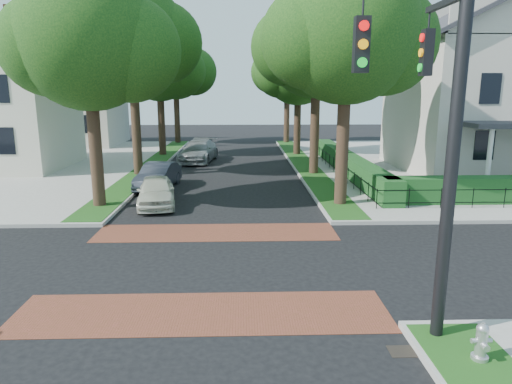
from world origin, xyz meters
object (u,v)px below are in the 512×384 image
traffic_signal (441,118)px  parked_car_front (156,191)px  parked_car_rear (199,151)px  fire_hydrant (481,342)px  parked_car_middle (158,176)px

traffic_signal → parked_car_front: bearing=123.8°
parked_car_rear → fire_hydrant: 27.71m
parked_car_front → parked_car_middle: bearing=89.7°
traffic_signal → parked_car_rear: bearing=105.8°
parked_car_front → parked_car_rear: (0.69, 13.65, 0.11)m
parked_car_front → fire_hydrant: 15.49m
traffic_signal → parked_car_middle: traffic_signal is taller
parked_car_front → fire_hydrant: parked_car_front is taller
fire_hydrant → parked_car_rear: bearing=127.9°
parked_car_front → fire_hydrant: (8.54, -12.93, -0.17)m
parked_car_rear → parked_car_middle: bearing=-90.2°
traffic_signal → parked_car_front: traffic_signal is taller
parked_car_front → parked_car_rear: 13.67m
parked_car_front → parked_car_middle: (-0.61, 3.95, 0.00)m
parked_car_middle → fire_hydrant: size_ratio=5.38×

